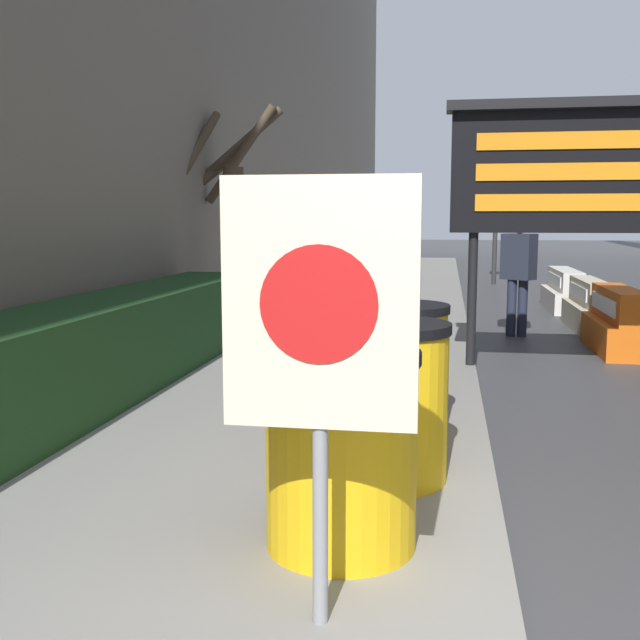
{
  "coord_description": "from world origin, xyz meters",
  "views": [
    {
      "loc": [
        -0.33,
        -2.55,
        1.73
      ],
      "look_at": [
        -1.76,
        5.91,
        0.56
      ],
      "focal_mm": 42.0,
      "sensor_mm": 36.0,
      "label": 1
    }
  ],
  "objects_px": {
    "traffic_cone_near": "(623,309)",
    "barrel_drum_back": "(397,369)",
    "warning_sign": "(319,327)",
    "traffic_light_near_curb": "(497,169)",
    "message_board": "(576,171)",
    "pedestrian_passerby": "(518,267)",
    "jersey_barrier_orange_far": "(619,324)",
    "jersey_barrier_white": "(565,292)",
    "jersey_barrier_cream": "(589,307)",
    "barrel_drum_middle": "(387,401)",
    "barrel_drum_foreground": "(341,449)"
  },
  "relations": [
    {
      "from": "warning_sign",
      "to": "pedestrian_passerby",
      "type": "height_order",
      "value": "warning_sign"
    },
    {
      "from": "jersey_barrier_orange_far",
      "to": "pedestrian_passerby",
      "type": "xyz_separation_m",
      "value": [
        -1.2,
        1.08,
        0.66
      ]
    },
    {
      "from": "barrel_drum_foreground",
      "to": "pedestrian_passerby",
      "type": "xyz_separation_m",
      "value": [
        1.51,
        7.86,
        0.39
      ]
    },
    {
      "from": "warning_sign",
      "to": "traffic_light_near_curb",
      "type": "relative_size",
      "value": 0.41
    },
    {
      "from": "barrel_drum_foreground",
      "to": "warning_sign",
      "type": "xyz_separation_m",
      "value": [
        0.02,
        -0.72,
        0.69
      ]
    },
    {
      "from": "barrel_drum_back",
      "to": "traffic_light_near_curb",
      "type": "relative_size",
      "value": 0.23
    },
    {
      "from": "jersey_barrier_white",
      "to": "traffic_cone_near",
      "type": "height_order",
      "value": "jersey_barrier_white"
    },
    {
      "from": "barrel_drum_middle",
      "to": "traffic_cone_near",
      "type": "bearing_deg",
      "value": 68.32
    },
    {
      "from": "jersey_barrier_cream",
      "to": "traffic_cone_near",
      "type": "bearing_deg",
      "value": -39.98
    },
    {
      "from": "barrel_drum_back",
      "to": "pedestrian_passerby",
      "type": "xyz_separation_m",
      "value": [
        1.37,
        5.91,
        0.39
      ]
    },
    {
      "from": "message_board",
      "to": "jersey_barrier_orange_far",
      "type": "height_order",
      "value": "message_board"
    },
    {
      "from": "barrel_drum_back",
      "to": "message_board",
      "type": "bearing_deg",
      "value": 59.35
    },
    {
      "from": "traffic_light_near_curb",
      "to": "jersey_barrier_cream",
      "type": "bearing_deg",
      "value": -82.92
    },
    {
      "from": "warning_sign",
      "to": "message_board",
      "type": "xyz_separation_m",
      "value": [
        1.74,
        5.4,
        0.88
      ]
    },
    {
      "from": "jersey_barrier_white",
      "to": "barrel_drum_middle",
      "type": "bearing_deg",
      "value": -103.8
    },
    {
      "from": "jersey_barrier_white",
      "to": "traffic_light_near_curb",
      "type": "bearing_deg",
      "value": 100.33
    },
    {
      "from": "barrel_drum_middle",
      "to": "message_board",
      "type": "xyz_separation_m",
      "value": [
        1.61,
        3.71,
        1.57
      ]
    },
    {
      "from": "jersey_barrier_cream",
      "to": "barrel_drum_back",
      "type": "bearing_deg",
      "value": -110.39
    },
    {
      "from": "jersey_barrier_orange_far",
      "to": "jersey_barrier_cream",
      "type": "relative_size",
      "value": 0.96
    },
    {
      "from": "pedestrian_passerby",
      "to": "jersey_barrier_orange_far",
      "type": "bearing_deg",
      "value": -8.52
    },
    {
      "from": "barrel_drum_middle",
      "to": "traffic_cone_near",
      "type": "relative_size",
      "value": 1.28
    },
    {
      "from": "traffic_cone_near",
      "to": "barrel_drum_back",
      "type": "bearing_deg",
      "value": -114.59
    },
    {
      "from": "barrel_drum_middle",
      "to": "message_board",
      "type": "distance_m",
      "value": 4.34
    },
    {
      "from": "warning_sign",
      "to": "jersey_barrier_cream",
      "type": "relative_size",
      "value": 0.91
    },
    {
      "from": "warning_sign",
      "to": "jersey_barrier_orange_far",
      "type": "height_order",
      "value": "warning_sign"
    },
    {
      "from": "message_board",
      "to": "jersey_barrier_white",
      "type": "distance_m",
      "value": 7.05
    },
    {
      "from": "barrel_drum_back",
      "to": "message_board",
      "type": "height_order",
      "value": "message_board"
    },
    {
      "from": "jersey_barrier_cream",
      "to": "traffic_cone_near",
      "type": "distance_m",
      "value": 0.56
    },
    {
      "from": "jersey_barrier_orange_far",
      "to": "jersey_barrier_cream",
      "type": "height_order",
      "value": "jersey_barrier_orange_far"
    },
    {
      "from": "warning_sign",
      "to": "jersey_barrier_orange_far",
      "type": "bearing_deg",
      "value": 70.28
    },
    {
      "from": "barrel_drum_middle",
      "to": "warning_sign",
      "type": "height_order",
      "value": "warning_sign"
    },
    {
      "from": "warning_sign",
      "to": "message_board",
      "type": "distance_m",
      "value": 5.74
    },
    {
      "from": "barrel_drum_back",
      "to": "jersey_barrier_orange_far",
      "type": "relative_size",
      "value": 0.53
    },
    {
      "from": "message_board",
      "to": "pedestrian_passerby",
      "type": "xyz_separation_m",
      "value": [
        -0.25,
        3.18,
        -1.19
      ]
    },
    {
      "from": "barrel_drum_foreground",
      "to": "jersey_barrier_white",
      "type": "distance_m",
      "value": 11.73
    },
    {
      "from": "barrel_drum_middle",
      "to": "pedestrian_passerby",
      "type": "relative_size",
      "value": 0.55
    },
    {
      "from": "barrel_drum_foreground",
      "to": "jersey_barrier_white",
      "type": "xyz_separation_m",
      "value": [
        2.71,
        11.41,
        -0.3
      ]
    },
    {
      "from": "jersey_barrier_white",
      "to": "jersey_barrier_cream",
      "type": "bearing_deg",
      "value": -90.0
    },
    {
      "from": "barrel_drum_back",
      "to": "barrel_drum_middle",
      "type": "bearing_deg",
      "value": -89.53
    },
    {
      "from": "barrel_drum_middle",
      "to": "barrel_drum_back",
      "type": "xyz_separation_m",
      "value": [
        -0.01,
        0.97,
        0.0
      ]
    },
    {
      "from": "traffic_cone_near",
      "to": "warning_sign",
      "type": "bearing_deg",
      "value": -108.68
    },
    {
      "from": "warning_sign",
      "to": "traffic_light_near_curb",
      "type": "xyz_separation_m",
      "value": [
        1.7,
        17.58,
        1.68
      ]
    },
    {
      "from": "barrel_drum_foreground",
      "to": "traffic_cone_near",
      "type": "xyz_separation_m",
      "value": [
        3.14,
        8.51,
        -0.28
      ]
    },
    {
      "from": "barrel_drum_foreground",
      "to": "traffic_light_near_curb",
      "type": "xyz_separation_m",
      "value": [
        1.72,
        16.86,
        2.37
      ]
    },
    {
      "from": "jersey_barrier_white",
      "to": "pedestrian_passerby",
      "type": "bearing_deg",
      "value": -108.65
    },
    {
      "from": "barrel_drum_back",
      "to": "message_board",
      "type": "xyz_separation_m",
      "value": [
        1.62,
        2.73,
        1.57
      ]
    },
    {
      "from": "jersey_barrier_orange_far",
      "to": "barrel_drum_back",
      "type": "bearing_deg",
      "value": -118.02
    },
    {
      "from": "message_board",
      "to": "jersey_barrier_white",
      "type": "relative_size",
      "value": 1.36
    },
    {
      "from": "jersey_barrier_white",
      "to": "traffic_light_near_curb",
      "type": "xyz_separation_m",
      "value": [
        -0.99,
        5.45,
        2.67
      ]
    },
    {
      "from": "barrel_drum_foreground",
      "to": "barrel_drum_middle",
      "type": "relative_size",
      "value": 1.0
    }
  ]
}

